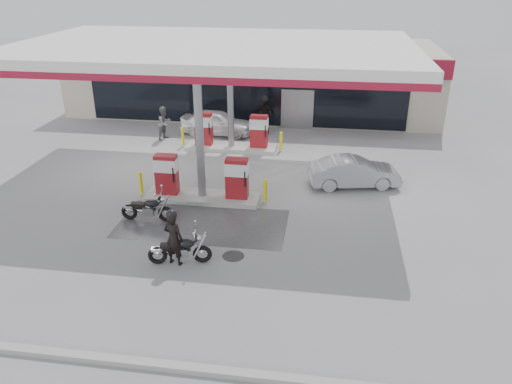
% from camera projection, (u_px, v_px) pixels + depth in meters
% --- Properties ---
extents(ground, '(90.00, 90.00, 0.00)m').
position_uv_depth(ground, '(189.00, 223.00, 17.94)').
color(ground, gray).
rests_on(ground, ground).
extents(wet_patch, '(6.00, 3.00, 0.00)m').
position_uv_depth(wet_patch, '(203.00, 224.00, 17.87)').
color(wet_patch, '#4C4C4F').
rests_on(wet_patch, ground).
extents(drain_cover, '(0.70, 0.70, 0.01)m').
position_uv_depth(drain_cover, '(233.00, 256.00, 15.87)').
color(drain_cover, '#38383A').
rests_on(drain_cover, ground).
extents(kerb, '(28.00, 0.25, 0.15)m').
position_uv_depth(kerb, '(109.00, 360.00, 11.61)').
color(kerb, gray).
rests_on(kerb, ground).
extents(store_building, '(22.00, 8.22, 4.00)m').
position_uv_depth(store_building, '(255.00, 77.00, 31.44)').
color(store_building, '#BDB39E').
rests_on(store_building, ground).
extents(canopy, '(16.00, 10.02, 5.51)m').
position_uv_depth(canopy, '(215.00, 51.00, 20.25)').
color(canopy, silver).
rests_on(canopy, ground).
extents(pump_island_near, '(5.14, 1.30, 1.78)m').
position_uv_depth(pump_island_near, '(202.00, 183.00, 19.44)').
color(pump_island_near, '#9E9E99').
rests_on(pump_island_near, ground).
extents(pump_island_far, '(5.14, 1.30, 1.78)m').
position_uv_depth(pump_island_far, '(231.00, 135.00, 24.84)').
color(pump_island_far, '#9E9E99').
rests_on(pump_island_far, ground).
extents(main_motorcycle, '(1.96, 0.75, 1.02)m').
position_uv_depth(main_motorcycle, '(181.00, 250.00, 15.34)').
color(main_motorcycle, black).
rests_on(main_motorcycle, ground).
extents(biker_main, '(0.72, 0.56, 1.75)m').
position_uv_depth(biker_main, '(174.00, 239.00, 15.15)').
color(biker_main, black).
rests_on(biker_main, ground).
extents(parked_motorcycle, '(1.96, 0.75, 1.00)m').
position_uv_depth(parked_motorcycle, '(148.00, 209.00, 17.92)').
color(parked_motorcycle, black).
rests_on(parked_motorcycle, ground).
extents(sedan_white, '(4.02, 1.85, 1.34)m').
position_uv_depth(sedan_white, '(217.00, 122.00, 27.00)').
color(sedan_white, white).
rests_on(sedan_white, ground).
extents(attendant, '(0.96, 1.05, 1.76)m').
position_uv_depth(attendant, '(164.00, 123.00, 26.17)').
color(attendant, '#5C5C61').
rests_on(attendant, ground).
extents(hatchback_silver, '(3.92, 2.04, 1.23)m').
position_uv_depth(hatchback_silver, '(354.00, 172.00, 20.67)').
color(hatchback_silver, '#93959A').
rests_on(hatchback_silver, ground).
extents(parked_car_left, '(5.10, 3.26, 1.38)m').
position_uv_depth(parked_car_left, '(125.00, 100.00, 31.31)').
color(parked_car_left, black).
rests_on(parked_car_left, ground).
extents(biker_walking, '(1.18, 0.55, 1.96)m').
position_uv_depth(biker_walking, '(265.00, 116.00, 27.07)').
color(biker_walking, black).
rests_on(biker_walking, ground).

